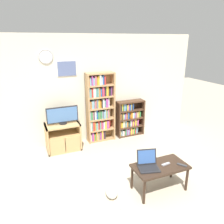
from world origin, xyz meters
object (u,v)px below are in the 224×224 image
Objects in this scene: bookshelf_short at (129,119)px; remote_far_from_laptop at (182,165)px; bookshelf_tall at (99,108)px; laptop at (148,163)px; tv_stand at (63,137)px; coffee_table at (160,168)px; television at (62,115)px; remote_near_laptop at (166,164)px; cat at (112,191)px.

bookshelf_short is 2.39m from remote_far_from_laptop.
laptop is (0.05, -2.20, -0.32)m from bookshelf_tall.
coffee_table is at bearing -59.53° from tv_stand.
remote_far_from_laptop is at bearing -55.42° from television.
remote_far_from_laptop is at bearing -95.32° from bookshelf_short.
television is 1.78× the size of laptop.
remote_near_laptop is at bearing -57.66° from tv_stand.
bookshelf_tall reaches higher than cat.
television is at bearing 119.93° from coffee_table.
bookshelf_tall reaches higher than coffee_table.
television is at bearing 24.50° from tv_stand.
tv_stand is at bearing 25.24° from remote_near_laptop.
remote_near_laptop is (1.31, -2.11, -0.37)m from television.
television reaches higher than remote_near_laptop.
bookshelf_short reaches higher than remote_far_from_laptop.
television is 0.95m from bookshelf_tall.
bookshelf_tall is at bearing 85.81° from cat.
laptop reaches higher than tv_stand.
bookshelf_tall is 4.38× the size of laptop.
bookshelf_tall is 2.22m from laptop.
television is 2.30m from laptop.
laptop reaches higher than coffee_table.
bookshelf_tall is 2.49m from remote_far_from_laptop.
television is 1.42× the size of cat.
television is 4.48× the size of remote_far_from_laptop.
tv_stand is at bearing 112.28° from cat.
coffee_table is 2.32× the size of laptop.
laptop is at bearing -88.67° from bookshelf_tall.
television is 1.81m from bookshelf_short.
cat is at bearing -104.76° from bookshelf_tall.
laptop is at bearing 73.26° from remote_near_laptop.
coffee_table is 5.59× the size of remote_near_laptop.
tv_stand is at bearing 120.47° from coffee_table.
tv_stand is 2.00m from cat.
tv_stand is at bearing -175.09° from bookshelf_short.
tv_stand is 0.44× the size of bookshelf_tall.
coffee_table is at bearing 3.47° from laptop.
coffee_table is 5.84× the size of remote_far_from_laptop.
bookshelf_short is (1.76, 0.14, -0.39)m from television.
cat is at bearing 73.46° from remote_near_laptop.
cat is at bearing -78.29° from tv_stand.
bookshelf_tall is at bearing -109.64° from remote_far_from_laptop.
remote_near_laptop is 0.27m from remote_far_from_laptop.
laptop reaches higher than cat.
laptop is 0.80× the size of cat.
remote_far_from_laptop is (0.61, -2.38, -0.38)m from bookshelf_tall.
television reaches higher than coffee_table.
television reaches higher than laptop.
bookshelf_short is at bearing -18.54° from remote_near_laptop.
television is 0.41× the size of bookshelf_tall.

